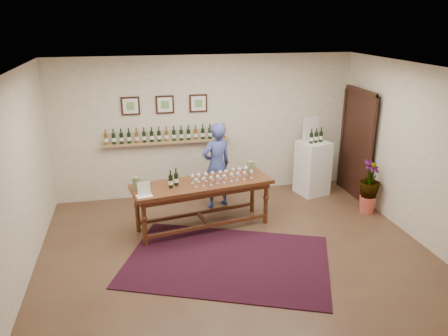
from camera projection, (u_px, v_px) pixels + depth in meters
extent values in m
plane|color=#553025|center=(235.00, 250.00, 6.88)|extent=(6.00, 6.00, 0.00)
plane|color=#EDE2C9|center=(206.00, 126.00, 8.72)|extent=(6.00, 0.00, 6.00)
plane|color=#EDE2C9|center=(298.00, 251.00, 4.11)|extent=(6.00, 0.00, 6.00)
plane|color=#EDE2C9|center=(17.00, 182.00, 5.82)|extent=(0.00, 5.00, 5.00)
plane|color=#EDE2C9|center=(416.00, 153.00, 7.02)|extent=(0.00, 5.00, 5.00)
plane|color=beige|center=(236.00, 70.00, 5.96)|extent=(6.00, 6.00, 0.00)
cube|color=#A28B58|center=(167.00, 142.00, 8.56)|extent=(2.50, 0.16, 0.04)
cube|color=black|center=(358.00, 146.00, 8.69)|extent=(0.10, 1.00, 2.10)
cube|color=black|center=(356.00, 146.00, 8.68)|extent=(0.04, 1.12, 2.22)
cube|color=black|center=(130.00, 106.00, 8.25)|extent=(0.35, 0.03, 0.35)
cube|color=white|center=(130.00, 106.00, 8.24)|extent=(0.28, 0.01, 0.28)
cube|color=#6A9D4E|center=(130.00, 106.00, 8.23)|extent=(0.15, 0.00, 0.15)
cube|color=black|center=(165.00, 105.00, 8.38)|extent=(0.35, 0.03, 0.35)
cube|color=white|center=(165.00, 105.00, 8.37)|extent=(0.28, 0.01, 0.28)
cube|color=#6A9D4E|center=(165.00, 105.00, 8.36)|extent=(0.15, 0.00, 0.15)
cube|color=black|center=(198.00, 103.00, 8.51)|extent=(0.35, 0.03, 0.35)
cube|color=white|center=(198.00, 103.00, 8.50)|extent=(0.28, 0.01, 0.28)
cube|color=#6A9D4E|center=(198.00, 103.00, 8.49)|extent=(0.15, 0.00, 0.15)
cube|color=#490D10|center=(227.00, 261.00, 6.57)|extent=(3.52, 2.97, 0.02)
cube|color=#452311|center=(202.00, 184.00, 7.37)|extent=(2.47, 1.16, 0.06)
cube|color=#452311|center=(203.00, 188.00, 7.39)|extent=(2.32, 1.01, 0.11)
cylinder|color=#452311|center=(144.00, 224.00, 6.88)|extent=(0.09, 0.09, 0.78)
cylinder|color=#452311|center=(266.00, 203.00, 7.66)|extent=(0.09, 0.09, 0.78)
cylinder|color=#452311|center=(137.00, 211.00, 7.35)|extent=(0.09, 0.09, 0.78)
cylinder|color=#452311|center=(252.00, 192.00, 8.13)|extent=(0.09, 0.09, 0.78)
cube|color=#452311|center=(209.00, 226.00, 7.35)|extent=(2.13, 0.43, 0.05)
cube|color=#452311|center=(198.00, 213.00, 7.82)|extent=(2.13, 0.43, 0.05)
cube|color=#452311|center=(203.00, 219.00, 7.58)|extent=(0.15, 0.54, 0.05)
cube|color=white|center=(144.00, 189.00, 6.78)|extent=(0.27, 0.22, 0.22)
cube|color=white|center=(313.00, 168.00, 8.93)|extent=(0.68, 0.68, 1.10)
cube|color=white|center=(311.00, 128.00, 8.81)|extent=(0.36, 0.11, 0.50)
cone|color=#CC5344|center=(367.00, 204.00, 8.15)|extent=(0.31, 0.31, 0.32)
imported|color=#163214|center=(370.00, 182.00, 8.01)|extent=(0.66, 0.66, 0.56)
imported|color=#3B488C|center=(217.00, 166.00, 8.22)|extent=(0.70, 0.57, 1.65)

